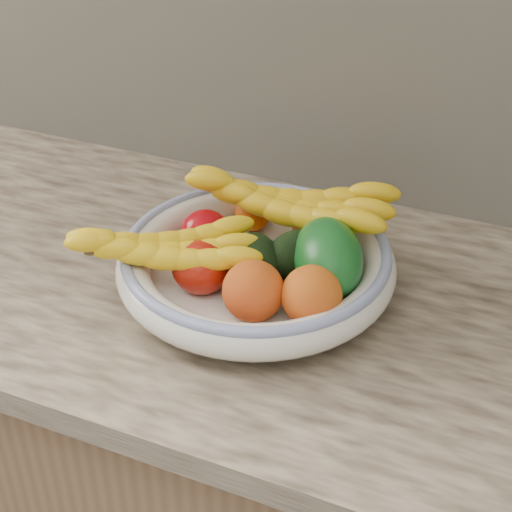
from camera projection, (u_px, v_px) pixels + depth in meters
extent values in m
cube|color=brown|center=(260.00, 496.00, 1.40)|extent=(2.40, 0.62, 0.86)
cube|color=#C1AB8A|center=(261.00, 294.00, 1.15)|extent=(2.44, 0.66, 0.04)
cube|color=#BDB6A1|center=(338.00, 49.00, 1.23)|extent=(2.40, 0.02, 0.50)
cylinder|color=silver|center=(256.00, 286.00, 1.12)|extent=(0.13, 0.13, 0.02)
cylinder|color=silver|center=(256.00, 278.00, 1.11)|extent=(0.32, 0.32, 0.01)
torus|color=silver|center=(256.00, 263.00, 1.09)|extent=(0.39, 0.39, 0.05)
torus|color=#364B9A|center=(256.00, 250.00, 1.08)|extent=(0.37, 0.37, 0.02)
ellipsoid|color=#FE5F05|center=(253.00, 215.00, 1.19)|extent=(0.07, 0.07, 0.05)
ellipsoid|color=#E06704|center=(310.00, 226.00, 1.16)|extent=(0.06, 0.06, 0.05)
ellipsoid|color=#A0030B|center=(205.00, 232.00, 1.14)|extent=(0.08, 0.08, 0.06)
ellipsoid|color=#A9170A|center=(201.00, 267.00, 1.06)|extent=(0.08, 0.08, 0.07)
ellipsoid|color=black|center=(257.00, 258.00, 1.07)|extent=(0.11, 0.11, 0.06)
ellipsoid|color=black|center=(295.00, 254.00, 1.08)|extent=(0.10, 0.12, 0.07)
ellipsoid|color=#0E4F18|center=(328.00, 258.00, 1.05)|extent=(0.17, 0.18, 0.12)
ellipsoid|color=orange|center=(253.00, 291.00, 1.01)|extent=(0.08, 0.08, 0.08)
ellipsoid|color=orange|center=(312.00, 295.00, 1.00)|extent=(0.08, 0.08, 0.08)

